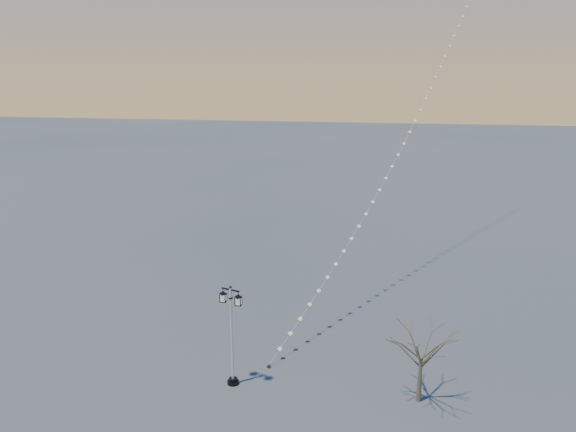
# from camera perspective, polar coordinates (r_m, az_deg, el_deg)

# --- Properties ---
(ground) EXTENTS (300.00, 300.00, 0.00)m
(ground) POSITION_cam_1_polar(r_m,az_deg,el_deg) (29.76, -1.72, -17.25)
(ground) COLOR #484A49
(ground) RESTS_ON ground
(street_lamp) EXTENTS (1.34, 0.75, 5.43)m
(street_lamp) POSITION_cam_1_polar(r_m,az_deg,el_deg) (28.80, -5.80, -11.63)
(street_lamp) COLOR black
(street_lamp) RESTS_ON ground
(bare_tree) EXTENTS (2.57, 2.57, 4.26)m
(bare_tree) POSITION_cam_1_polar(r_m,az_deg,el_deg) (28.08, 13.57, -12.83)
(bare_tree) COLOR brown
(bare_tree) RESTS_ON ground
(kite_train) EXTENTS (15.13, 35.91, 26.42)m
(kite_train) POSITION_cam_1_polar(r_m,az_deg,el_deg) (44.39, 12.24, 10.97)
(kite_train) COLOR #2E2019
(kite_train) RESTS_ON ground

